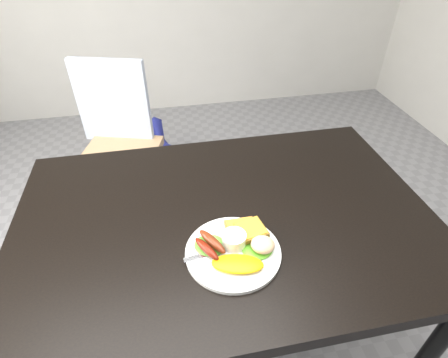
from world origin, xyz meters
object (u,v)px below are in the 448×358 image
at_px(person, 161,96).
at_px(plate, 233,252).
at_px(dining_chair, 120,156).
at_px(dining_table, 225,219).

relative_size(person, plate, 6.67).
height_order(dining_chair, plate, plate).
bearing_deg(plate, person, 98.97).
distance_m(dining_table, plate, 0.15).
bearing_deg(person, plate, 83.86).
height_order(dining_table, plate, plate).
bearing_deg(plate, dining_chair, 111.13).
xyz_separation_m(dining_table, plate, (-0.01, -0.15, 0.03)).
bearing_deg(person, dining_chair, -43.39).
height_order(dining_chair, person, person).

